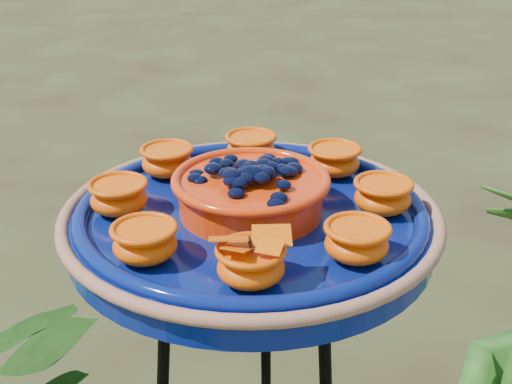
% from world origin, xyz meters
% --- Properties ---
extents(feeder_dish, '(0.63, 0.63, 0.12)m').
position_xyz_m(feeder_dish, '(-0.02, 0.14, 1.02)').
color(feeder_dish, '#07165B').
rests_on(feeder_dish, tripod_stand).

